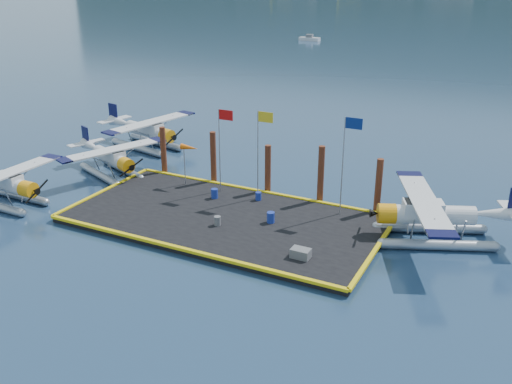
% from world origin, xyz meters
% --- Properties ---
extents(ground, '(4000.00, 4000.00, 0.00)m').
position_xyz_m(ground, '(0.00, 0.00, 0.00)').
color(ground, navy).
rests_on(ground, ground).
extents(dock, '(20.00, 10.00, 0.40)m').
position_xyz_m(dock, '(0.00, 0.00, 0.20)').
color(dock, black).
rests_on(dock, ground).
extents(dock_bumpers, '(20.25, 10.25, 0.18)m').
position_xyz_m(dock_bumpers, '(0.00, 0.00, 0.49)').
color(dock_bumpers, yellow).
rests_on(dock_bumpers, dock).
extents(seaplane_a, '(8.13, 8.95, 3.20)m').
position_xyz_m(seaplane_a, '(-14.96, -4.25, 1.39)').
color(seaplane_a, '#959AA2').
rests_on(seaplane_a, ground).
extents(seaplane_b, '(8.18, 8.64, 3.14)m').
position_xyz_m(seaplane_b, '(-12.11, 3.56, 1.37)').
color(seaplane_b, '#959AA2').
rests_on(seaplane_b, ground).
extents(seaplane_c, '(8.96, 9.74, 3.45)m').
position_xyz_m(seaplane_c, '(-13.94, 10.71, 1.50)').
color(seaplane_c, '#959AA2').
rests_on(seaplane_c, ground).
extents(seaplane_d, '(9.29, 9.78, 3.57)m').
position_xyz_m(seaplane_d, '(12.22, 3.19, 1.55)').
color(seaplane_d, '#959AA2').
rests_on(seaplane_d, ground).
extents(drum_0, '(0.48, 0.48, 0.67)m').
position_xyz_m(drum_0, '(-2.20, 2.45, 0.74)').
color(drum_0, navy).
rests_on(drum_0, dock).
extents(drum_2, '(0.49, 0.49, 0.69)m').
position_xyz_m(drum_2, '(3.04, 0.55, 0.75)').
color(drum_2, navy).
rests_on(drum_2, dock).
extents(drum_3, '(0.42, 0.42, 0.59)m').
position_xyz_m(drum_3, '(0.24, -1.31, 0.70)').
color(drum_3, '#5A5B5F').
rests_on(drum_3, dock).
extents(drum_5, '(0.41, 0.41, 0.57)m').
position_xyz_m(drum_5, '(0.70, 3.50, 0.69)').
color(drum_5, navy).
rests_on(drum_5, dock).
extents(crate, '(1.07, 0.71, 0.53)m').
position_xyz_m(crate, '(6.51, -2.89, 0.67)').
color(crate, '#5A5B5F').
rests_on(crate, dock).
extents(flagpole_red, '(1.14, 0.08, 6.00)m').
position_xyz_m(flagpole_red, '(-2.29, 3.80, 4.40)').
color(flagpole_red, '#95959D').
rests_on(flagpole_red, dock).
extents(flagpole_yellow, '(1.14, 0.08, 6.20)m').
position_xyz_m(flagpole_yellow, '(0.70, 3.80, 4.51)').
color(flagpole_yellow, '#95959D').
rests_on(flagpole_yellow, dock).
extents(flagpole_blue, '(1.14, 0.08, 6.50)m').
position_xyz_m(flagpole_blue, '(6.70, 3.80, 4.69)').
color(flagpole_blue, '#95959D').
rests_on(flagpole_blue, dock).
extents(windsock, '(1.40, 0.44, 3.12)m').
position_xyz_m(windsock, '(-5.03, 3.80, 3.23)').
color(windsock, '#95959D').
rests_on(windsock, dock).
extents(piling_0, '(0.44, 0.44, 4.00)m').
position_xyz_m(piling_0, '(-8.50, 5.40, 2.00)').
color(piling_0, '#4D2316').
rests_on(piling_0, ground).
extents(piling_1, '(0.44, 0.44, 4.20)m').
position_xyz_m(piling_1, '(-4.00, 5.40, 2.10)').
color(piling_1, '#4D2316').
rests_on(piling_1, ground).
extents(piling_2, '(0.44, 0.44, 3.80)m').
position_xyz_m(piling_2, '(0.50, 5.40, 1.90)').
color(piling_2, '#4D2316').
rests_on(piling_2, ground).
extents(piling_3, '(0.44, 0.44, 4.30)m').
position_xyz_m(piling_3, '(4.50, 5.40, 2.15)').
color(piling_3, '#4D2316').
rests_on(piling_3, ground).
extents(piling_4, '(0.44, 0.44, 4.00)m').
position_xyz_m(piling_4, '(8.50, 5.40, 2.00)').
color(piling_4, '#4D2316').
rests_on(piling_4, ground).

